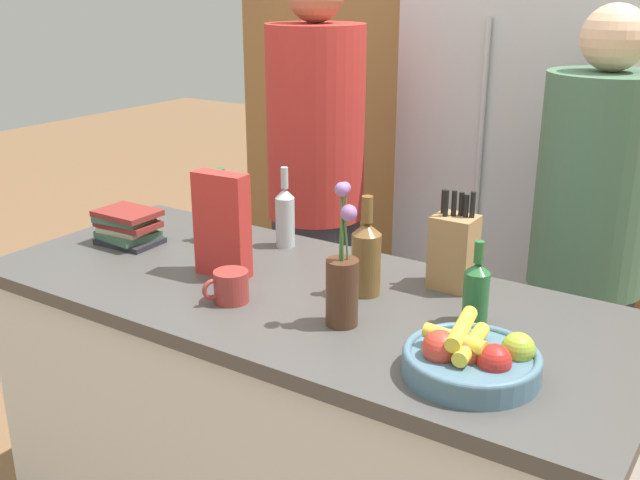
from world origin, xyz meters
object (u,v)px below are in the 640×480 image
at_px(fruit_bowl, 472,358).
at_px(bottle_oil, 476,291).
at_px(refrigerator, 521,176).
at_px(coffee_mug, 230,287).
at_px(cereal_box, 222,225).
at_px(bottle_vinegar, 285,216).
at_px(knife_block, 454,250).
at_px(bottle_wine, 222,213).
at_px(person_at_sink, 316,179).
at_px(person_in_blue, 589,246).
at_px(flower_vase, 342,281).
at_px(book_stack, 128,227).
at_px(bottle_water, 366,256).

distance_m(fruit_bowl, bottle_oil, 0.28).
xyz_separation_m(refrigerator, coffee_mug, (-0.26, -1.52, -0.01)).
height_order(cereal_box, bottle_vinegar, cereal_box).
height_order(fruit_bowl, knife_block, knife_block).
bearing_deg(bottle_wine, coffee_mug, -47.35).
height_order(person_at_sink, person_in_blue, person_at_sink).
height_order(fruit_bowl, flower_vase, flower_vase).
xyz_separation_m(fruit_bowl, book_stack, (-1.25, 0.20, 0.01)).
xyz_separation_m(knife_block, bottle_water, (-0.18, -0.17, 0.00)).
height_order(flower_vase, bottle_oil, flower_vase).
height_order(refrigerator, book_stack, refrigerator).
relative_size(knife_block, bottle_vinegar, 1.08).
bearing_deg(fruit_bowl, knife_block, 118.65).
xyz_separation_m(refrigerator, bottle_water, (0.01, -1.28, 0.06)).
bearing_deg(person_at_sink, flower_vase, -55.32).
bearing_deg(fruit_bowl, book_stack, 171.04).
relative_size(bottle_vinegar, person_at_sink, 0.14).
bearing_deg(knife_block, refrigerator, 99.71).
bearing_deg(fruit_bowl, cereal_box, 169.22).
xyz_separation_m(bottle_oil, bottle_wine, (-0.92, 0.13, 0.01)).
relative_size(cereal_box, bottle_water, 1.10).
bearing_deg(person_in_blue, bottle_oil, -119.69).
distance_m(knife_block, bottle_water, 0.24).
relative_size(bottle_vinegar, bottle_wine, 1.08).
bearing_deg(person_at_sink, bottle_vinegar, -68.98).
bearing_deg(person_in_blue, flower_vase, -134.08).
bearing_deg(bottle_vinegar, bottle_oil, -15.29).
xyz_separation_m(bottle_wine, person_at_sink, (-0.01, 0.56, -0.01)).
bearing_deg(refrigerator, bottle_water, -89.35).
distance_m(coffee_mug, bottle_wine, 0.50).
distance_m(refrigerator, bottle_oil, 1.33).
bearing_deg(cereal_box, person_at_sink, 104.75).
relative_size(knife_block, bottle_water, 1.01).
relative_size(flower_vase, person_at_sink, 0.20).
bearing_deg(bottle_oil, coffee_mug, -158.03).
distance_m(knife_block, flower_vase, 0.39).
xyz_separation_m(fruit_bowl, bottle_oil, (-0.10, 0.25, 0.04)).
bearing_deg(bottle_vinegar, fruit_bowl, -28.95).
bearing_deg(cereal_box, person_in_blue, 44.06).
relative_size(refrigerator, coffee_mug, 16.14).
distance_m(bottle_oil, person_in_blue, 0.71).
distance_m(person_at_sink, person_in_blue, 1.03).
xyz_separation_m(flower_vase, cereal_box, (-0.46, 0.09, 0.04)).
relative_size(flower_vase, bottle_wine, 1.52).
height_order(bottle_oil, person_in_blue, person_in_blue).
distance_m(flower_vase, bottle_vinegar, 0.59).
bearing_deg(cereal_box, bottle_wine, 130.99).
bearing_deg(refrigerator, fruit_bowl, -74.61).
height_order(refrigerator, person_in_blue, refrigerator).
xyz_separation_m(refrigerator, person_at_sink, (-0.60, -0.60, 0.03)).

